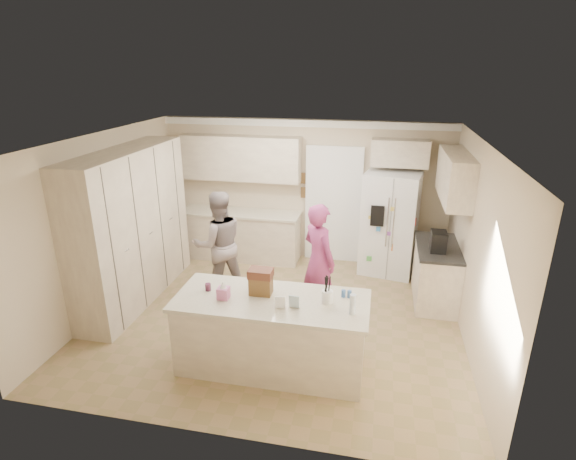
% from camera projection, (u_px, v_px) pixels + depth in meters
% --- Properties ---
extents(floor, '(5.20, 4.60, 0.02)m').
position_uv_depth(floor, '(277.00, 318.00, 6.62)').
color(floor, '#957952').
rests_on(floor, ground).
extents(ceiling, '(5.20, 4.60, 0.02)m').
position_uv_depth(ceiling, '(275.00, 139.00, 5.70)').
color(ceiling, white).
rests_on(ceiling, wall_back).
extents(wall_back, '(5.20, 0.02, 2.60)m').
position_uv_depth(wall_back, '(304.00, 191.00, 8.28)').
color(wall_back, beige).
rests_on(wall_back, ground).
extents(wall_front, '(5.20, 0.02, 2.60)m').
position_uv_depth(wall_front, '(217.00, 325.00, 4.04)').
color(wall_front, beige).
rests_on(wall_front, ground).
extents(wall_left, '(0.02, 4.60, 2.60)m').
position_uv_depth(wall_left, '(105.00, 222.00, 6.66)').
color(wall_left, beige).
rests_on(wall_left, ground).
extents(wall_right, '(0.02, 4.60, 2.60)m').
position_uv_depth(wall_right, '(477.00, 250.00, 5.67)').
color(wall_right, beige).
rests_on(wall_right, ground).
extents(crown_back, '(5.20, 0.08, 0.12)m').
position_uv_depth(crown_back, '(305.00, 123.00, 7.81)').
color(crown_back, white).
rests_on(crown_back, wall_back).
extents(pantry_bank, '(0.60, 2.60, 2.35)m').
position_uv_depth(pantry_bank, '(132.00, 227.00, 6.82)').
color(pantry_bank, beige).
rests_on(pantry_bank, floor).
extents(back_base_cab, '(2.20, 0.60, 0.88)m').
position_uv_depth(back_base_cab, '(241.00, 236.00, 8.51)').
color(back_base_cab, beige).
rests_on(back_base_cab, floor).
extents(back_countertop, '(2.24, 0.63, 0.04)m').
position_uv_depth(back_countertop, '(240.00, 213.00, 8.34)').
color(back_countertop, beige).
rests_on(back_countertop, back_base_cab).
extents(back_upper_cab, '(2.20, 0.35, 0.80)m').
position_uv_depth(back_upper_cab, '(240.00, 158.00, 8.12)').
color(back_upper_cab, beige).
rests_on(back_upper_cab, wall_back).
extents(doorway_opening, '(0.90, 0.06, 2.10)m').
position_uv_depth(doorway_opening, '(333.00, 206.00, 8.24)').
color(doorway_opening, black).
rests_on(doorway_opening, floor).
extents(doorway_casing, '(1.02, 0.03, 2.22)m').
position_uv_depth(doorway_casing, '(333.00, 207.00, 8.20)').
color(doorway_casing, white).
rests_on(doorway_casing, floor).
extents(wall_frame_upper, '(0.15, 0.02, 0.20)m').
position_uv_depth(wall_frame_upper, '(305.00, 178.00, 8.15)').
color(wall_frame_upper, brown).
rests_on(wall_frame_upper, wall_back).
extents(wall_frame_lower, '(0.15, 0.02, 0.20)m').
position_uv_depth(wall_frame_lower, '(305.00, 193.00, 8.25)').
color(wall_frame_lower, brown).
rests_on(wall_frame_lower, wall_back).
extents(refrigerator, '(1.01, 0.85, 1.80)m').
position_uv_depth(refrigerator, '(390.00, 224.00, 7.77)').
color(refrigerator, white).
rests_on(refrigerator, floor).
extents(fridge_seam, '(0.02, 0.02, 1.78)m').
position_uv_depth(fridge_seam, '(390.00, 231.00, 7.45)').
color(fridge_seam, gray).
rests_on(fridge_seam, refrigerator).
extents(fridge_dispenser, '(0.22, 0.03, 0.35)m').
position_uv_depth(fridge_dispenser, '(377.00, 216.00, 7.39)').
color(fridge_dispenser, black).
rests_on(fridge_dispenser, refrigerator).
extents(fridge_handle_l, '(0.02, 0.02, 0.85)m').
position_uv_depth(fridge_handle_l, '(387.00, 222.00, 7.39)').
color(fridge_handle_l, silver).
rests_on(fridge_handle_l, refrigerator).
extents(fridge_handle_r, '(0.02, 0.02, 0.85)m').
position_uv_depth(fridge_handle_r, '(394.00, 223.00, 7.37)').
color(fridge_handle_r, silver).
rests_on(fridge_handle_r, refrigerator).
extents(over_fridge_cab, '(0.95, 0.35, 0.45)m').
position_uv_depth(over_fridge_cab, '(400.00, 153.00, 7.52)').
color(over_fridge_cab, beige).
rests_on(over_fridge_cab, wall_back).
extents(right_base_cab, '(0.60, 1.20, 0.88)m').
position_uv_depth(right_base_cab, '(436.00, 275.00, 6.94)').
color(right_base_cab, beige).
rests_on(right_base_cab, floor).
extents(right_countertop, '(0.63, 1.24, 0.04)m').
position_uv_depth(right_countertop, '(438.00, 247.00, 6.78)').
color(right_countertop, '#2D2B28').
rests_on(right_countertop, right_base_cab).
extents(right_upper_cab, '(0.35, 1.50, 0.70)m').
position_uv_depth(right_upper_cab, '(455.00, 177.00, 6.58)').
color(right_upper_cab, beige).
rests_on(right_upper_cab, wall_right).
extents(coffee_maker, '(0.22, 0.28, 0.30)m').
position_uv_depth(coffee_maker, '(438.00, 241.00, 6.55)').
color(coffee_maker, black).
rests_on(coffee_maker, right_countertop).
extents(island_base, '(2.20, 0.90, 0.88)m').
position_uv_depth(island_base, '(272.00, 334.00, 5.41)').
color(island_base, beige).
rests_on(island_base, floor).
extents(island_top, '(2.28, 0.96, 0.05)m').
position_uv_depth(island_top, '(271.00, 301.00, 5.25)').
color(island_top, beige).
rests_on(island_top, island_base).
extents(utensil_crock, '(0.13, 0.13, 0.15)m').
position_uv_depth(utensil_crock, '(327.00, 297.00, 5.14)').
color(utensil_crock, white).
rests_on(utensil_crock, island_top).
extents(tissue_box, '(0.13, 0.13, 0.14)m').
position_uv_depth(tissue_box, '(223.00, 293.00, 5.23)').
color(tissue_box, '#C9689F').
rests_on(tissue_box, island_top).
extents(tissue_plume, '(0.08, 0.08, 0.08)m').
position_uv_depth(tissue_plume, '(223.00, 285.00, 5.19)').
color(tissue_plume, white).
rests_on(tissue_plume, tissue_box).
extents(dollhouse_body, '(0.26, 0.18, 0.22)m').
position_uv_depth(dollhouse_body, '(261.00, 285.00, 5.33)').
color(dollhouse_body, brown).
rests_on(dollhouse_body, island_top).
extents(dollhouse_roof, '(0.28, 0.20, 0.10)m').
position_uv_depth(dollhouse_roof, '(261.00, 273.00, 5.27)').
color(dollhouse_roof, '#592D1E').
rests_on(dollhouse_roof, dollhouse_body).
extents(jam_jar, '(0.07, 0.07, 0.09)m').
position_uv_depth(jam_jar, '(208.00, 287.00, 5.42)').
color(jam_jar, '#59263F').
rests_on(jam_jar, island_top).
extents(greeting_card_a, '(0.12, 0.06, 0.16)m').
position_uv_depth(greeting_card_a, '(280.00, 303.00, 5.00)').
color(greeting_card_a, white).
rests_on(greeting_card_a, island_top).
extents(greeting_card_b, '(0.12, 0.05, 0.16)m').
position_uv_depth(greeting_card_b, '(294.00, 302.00, 5.02)').
color(greeting_card_b, silver).
rests_on(greeting_card_b, island_top).
extents(water_bottle, '(0.07, 0.07, 0.24)m').
position_uv_depth(water_bottle, '(353.00, 304.00, 4.88)').
color(water_bottle, silver).
rests_on(water_bottle, island_top).
extents(shaker_salt, '(0.05, 0.05, 0.09)m').
position_uv_depth(shaker_salt, '(343.00, 293.00, 5.27)').
color(shaker_salt, '#385D9A').
rests_on(shaker_salt, island_top).
extents(shaker_pepper, '(0.05, 0.05, 0.09)m').
position_uv_depth(shaker_pepper, '(349.00, 294.00, 5.26)').
color(shaker_pepper, '#385D9A').
rests_on(shaker_pepper, island_top).
extents(teen_boy, '(1.05, 0.99, 1.71)m').
position_uv_depth(teen_boy, '(219.00, 244.00, 7.03)').
color(teen_boy, gray).
rests_on(teen_boy, floor).
extents(teen_girl, '(0.72, 0.72, 1.69)m').
position_uv_depth(teen_girl, '(319.00, 260.00, 6.49)').
color(teen_girl, '#A6338A').
rests_on(teen_girl, floor).
extents(fridge_magnets, '(0.76, 0.02, 1.44)m').
position_uv_depth(fridge_magnets, '(390.00, 231.00, 7.44)').
color(fridge_magnets, tan).
rests_on(fridge_magnets, refrigerator).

